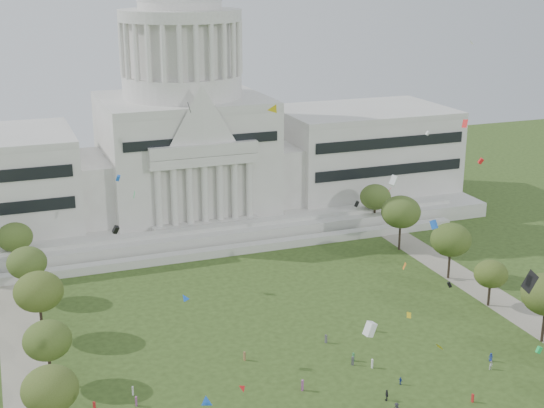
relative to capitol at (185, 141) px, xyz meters
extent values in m
cube|color=beige|center=(0.00, 1.41, -20.30)|extent=(160.00, 60.00, 4.00)
cube|color=beige|center=(0.00, -31.59, -21.30)|extent=(130.00, 3.00, 2.00)
cube|color=beige|center=(0.00, -23.59, -19.80)|extent=(140.00, 3.00, 5.00)
cube|color=beige|center=(55.00, 0.41, -7.30)|extent=(50.00, 34.00, 22.00)
cube|color=beige|center=(-27.00, -1.59, -10.30)|extent=(12.00, 26.00, 16.00)
cube|color=beige|center=(27.00, -1.59, -10.30)|extent=(12.00, 26.00, 16.00)
cube|color=beige|center=(0.00, 0.41, -4.30)|extent=(44.00, 38.00, 28.00)
cube|color=beige|center=(0.00, -19.59, -1.10)|extent=(28.00, 3.00, 2.40)
cube|color=black|center=(55.00, -16.79, -5.30)|extent=(46.00, 0.40, 11.00)
cylinder|color=beige|center=(0.00, 0.41, 15.10)|extent=(32.00, 32.00, 6.00)
cylinder|color=beige|center=(0.00, 0.41, 25.10)|extent=(28.00, 28.00, 14.00)
cylinder|color=beige|center=(0.00, 0.41, 33.60)|extent=(32.40, 32.40, 3.00)
cube|color=gray|center=(-48.00, -83.59, -22.28)|extent=(8.00, 160.00, 0.04)
cube|color=gray|center=(48.00, -83.59, -22.28)|extent=(8.00, 160.00, 0.04)
ellipsoid|color=#3E4E1B|center=(-45.04, -96.29, -13.77)|extent=(8.42, 8.42, 6.89)
cylinder|color=black|center=(44.17, -96.15, -19.19)|extent=(0.56, 0.56, 6.20)
cylinder|color=black|center=(-44.09, -79.67, -19.66)|extent=(0.56, 0.56, 5.27)
ellipsoid|color=#364E19|center=(-44.09, -79.67, -14.07)|extent=(8.12, 8.12, 6.65)
cylinder|color=black|center=(44.40, -79.10, -20.02)|extent=(0.56, 0.56, 4.56)
ellipsoid|color=#394B16|center=(44.40, -79.10, -15.19)|extent=(7.01, 7.01, 5.74)
cylinder|color=black|center=(-44.08, -61.17, -19.28)|extent=(0.56, 0.56, 6.03)
ellipsoid|color=#3E4F19|center=(-44.08, -61.17, -12.89)|extent=(9.29, 9.29, 7.60)
cylinder|color=black|center=(44.76, -63.55, -19.31)|extent=(0.56, 0.56, 5.97)
ellipsoid|color=#2F4615|center=(44.76, -63.55, -12.99)|extent=(9.19, 9.19, 7.52)
cylinder|color=black|center=(-45.22, -42.58, -19.59)|extent=(0.56, 0.56, 5.41)
ellipsoid|color=#384E1D|center=(-45.22, -42.58, -13.86)|extent=(8.33, 8.33, 6.81)
cylinder|color=black|center=(43.49, -43.40, -19.11)|extent=(0.56, 0.56, 6.37)
ellipsoid|color=#304718|center=(43.49, -43.40, -12.35)|extent=(9.82, 9.82, 8.03)
cylinder|color=black|center=(-46.87, -24.45, -19.64)|extent=(0.56, 0.56, 5.32)
ellipsoid|color=#334D19|center=(-46.87, -24.45, -14.00)|extent=(8.19, 8.19, 6.70)
cylinder|color=black|center=(45.96, -25.46, -19.56)|extent=(0.56, 0.56, 5.47)
ellipsoid|color=#38511E|center=(45.96, -25.46, -13.77)|extent=(8.42, 8.42, 6.89)
imported|color=navy|center=(30.49, -99.15, -21.50)|extent=(0.93, 0.84, 1.59)
imported|color=silver|center=(28.79, -101.63, -21.48)|extent=(0.91, 0.74, 1.62)
imported|color=#26262B|center=(6.24, -108.09, -21.32)|extent=(1.04, 1.40, 1.94)
imported|color=#26262B|center=(6.68, -104.07, -21.32)|extent=(0.78, 1.22, 1.95)
imported|color=navy|center=(11.30, -100.53, -21.59)|extent=(0.75, 0.93, 1.40)
cube|color=#4C4C51|center=(16.27, -81.34, -21.40)|extent=(0.55, 0.44, 1.79)
cube|color=#994C8C|center=(-31.85, -91.40, -21.47)|extent=(0.39, 0.50, 1.65)
cube|color=olive|center=(-10.79, -83.35, -21.48)|extent=(0.36, 0.48, 1.63)
cube|color=#B21E1E|center=(-38.36, -90.36, -21.53)|extent=(0.46, 0.47, 1.53)
cube|color=#4C4C51|center=(6.63, -91.75, -21.47)|extent=(0.51, 0.46, 1.65)
cube|color=#33723F|center=(7.42, -90.43, -21.50)|extent=(0.28, 0.43, 1.59)
cube|color=#B21E1E|center=(19.53, -109.41, -21.57)|extent=(0.34, 0.44, 1.46)
cube|color=#994C8C|center=(-4.98, -96.43, -21.34)|extent=(0.55, 0.59, 1.91)
cube|color=silver|center=(9.44, -93.82, -21.47)|extent=(0.37, 0.49, 1.65)
cube|color=#4C4C51|center=(5.70, -82.39, -21.48)|extent=(0.44, 0.51, 1.62)
cube|color=silver|center=(-31.76, -87.91, -21.53)|extent=(0.36, 0.46, 1.52)
camera|label=1|loc=(-48.75, -199.08, 44.81)|focal=50.00mm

